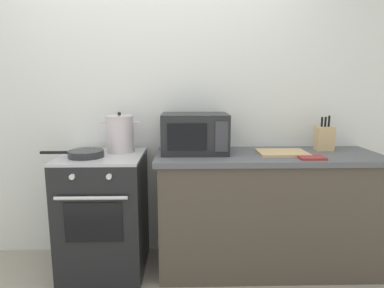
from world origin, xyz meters
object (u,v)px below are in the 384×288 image
(frying_pan, at_px, (85,154))
(knife_block, at_px, (324,138))
(microwave, at_px, (195,133))
(oven_mitt, at_px, (311,157))
(cutting_board, at_px, (282,153))
(stove, at_px, (105,214))
(stock_pot, at_px, (120,134))

(frying_pan, height_order, knife_block, knife_block)
(microwave, height_order, oven_mitt, microwave)
(frying_pan, bearing_deg, cutting_board, 2.84)
(cutting_board, bearing_deg, oven_mitt, -45.15)
(stove, relative_size, cutting_board, 2.56)
(microwave, xyz_separation_m, cutting_board, (0.66, -0.08, -0.14))
(oven_mitt, bearing_deg, knife_block, 54.36)
(knife_block, relative_size, oven_mitt, 1.54)
(stove, distance_m, cutting_board, 1.43)
(frying_pan, bearing_deg, stove, 35.19)
(stock_pot, height_order, cutting_board, stock_pot)
(stove, xyz_separation_m, frying_pan, (-0.10, -0.07, 0.48))
(microwave, bearing_deg, stock_pot, 175.92)
(cutting_board, bearing_deg, frying_pan, -177.16)
(stock_pot, xyz_separation_m, frying_pan, (-0.22, -0.19, -0.12))
(stock_pot, relative_size, oven_mitt, 1.73)
(stove, relative_size, stock_pot, 2.96)
(stove, relative_size, knife_block, 3.32)
(microwave, bearing_deg, oven_mitt, -16.26)
(stove, height_order, stock_pot, stock_pot)
(stove, distance_m, frying_pan, 0.50)
(frying_pan, bearing_deg, stock_pot, 41.26)
(stove, bearing_deg, frying_pan, -144.81)
(knife_block, bearing_deg, frying_pan, -173.38)
(oven_mitt, bearing_deg, cutting_board, 134.85)
(knife_block, bearing_deg, stock_pot, -179.26)
(frying_pan, distance_m, knife_block, 1.84)
(frying_pan, height_order, microwave, microwave)
(stock_pot, height_order, oven_mitt, stock_pot)
(microwave, bearing_deg, frying_pan, -169.32)
(oven_mitt, bearing_deg, microwave, 163.74)
(stock_pot, height_order, frying_pan, stock_pot)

